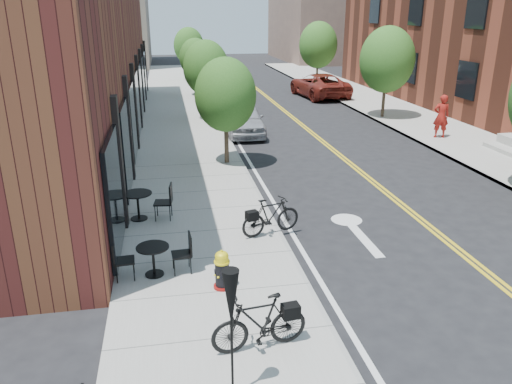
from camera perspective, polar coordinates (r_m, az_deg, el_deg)
ground at (r=10.58m, az=6.16°, el=-10.86°), size 120.00×120.00×0.00m
sidewalk_near at (r=19.45m, az=-7.82°, el=3.84°), size 4.00×70.00×0.12m
sidewalk_far at (r=23.22m, az=23.35°, el=5.03°), size 4.00×70.00×0.12m
building_near at (r=23.08m, az=-20.34°, el=14.06°), size 5.00×28.00×7.00m
bg_building_left at (r=56.93m, az=-16.53°, el=18.81°), size 8.00×14.00×10.00m
bg_building_right at (r=61.60m, az=7.89°, el=20.36°), size 10.00×16.00×12.00m
tree_near_a at (r=18.03m, az=-3.51°, el=11.01°), size 2.20×2.20×3.81m
tree_near_b at (r=25.91m, az=-5.73°, el=13.93°), size 2.30×2.30×3.98m
tree_near_c at (r=33.87m, az=-6.92°, el=14.97°), size 2.10×2.10×3.67m
tree_near_d at (r=41.82m, az=-7.69°, el=16.23°), size 2.40×2.40×4.11m
tree_far_b at (r=27.25m, az=14.75°, el=14.41°), size 2.80×2.80×4.62m
tree_far_c at (r=38.46m, az=7.12°, el=16.33°), size 2.80×2.80×4.62m
fire_hydrant at (r=10.14m, az=-3.90°, el=-8.89°), size 0.39×0.39×0.84m
bicycle_left at (r=8.42m, az=0.40°, el=-14.70°), size 1.68×0.66×0.98m
bicycle_right at (r=12.42m, az=1.71°, el=-2.77°), size 1.66×0.90×0.96m
bistro_set_b at (r=10.77m, az=-11.67°, el=-7.22°), size 1.61×0.73×0.86m
bistro_set_c at (r=13.66m, az=-13.36°, el=-1.13°), size 1.83×0.87×0.97m
patio_umbrella at (r=6.98m, az=-2.86°, el=-13.12°), size 0.33×0.33×2.06m
parked_car_a at (r=23.26m, az=-1.41°, el=8.35°), size 1.86×4.26×1.43m
parked_car_b at (r=32.17m, az=-4.00°, el=11.68°), size 2.07×4.90×1.57m
parked_car_c at (r=38.12m, az=-4.89°, el=12.84°), size 2.29×5.03×1.43m
parked_car_far at (r=34.06m, az=7.22°, el=12.02°), size 3.12×5.81×1.55m
pedestrian at (r=23.54m, az=20.41°, el=8.12°), size 0.77×0.58×1.89m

